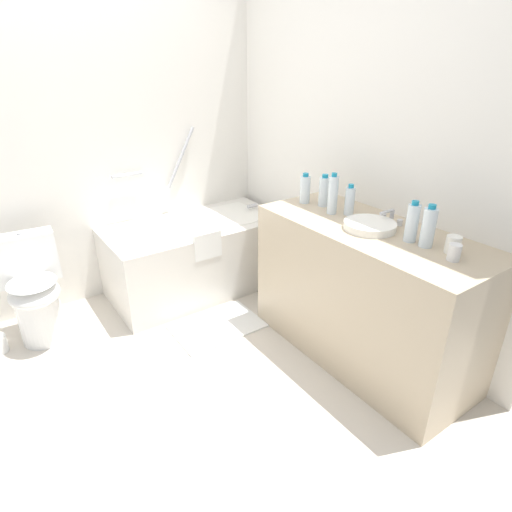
{
  "coord_description": "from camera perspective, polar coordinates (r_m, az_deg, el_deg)",
  "views": [
    {
      "loc": [
        -0.61,
        -2.03,
        1.76
      ],
      "look_at": [
        0.8,
        0.0,
        0.61
      ],
      "focal_mm": 29.65,
      "sensor_mm": 36.0,
      "label": 1
    }
  ],
  "objects": [
    {
      "name": "ground_plane",
      "position": [
        2.75,
        -14.34,
        -15.7
      ],
      "size": [
        4.07,
        4.07,
        0.0
      ],
      "primitive_type": "plane",
      "color": "beige"
    },
    {
      "name": "wall_back_tiled",
      "position": [
        3.36,
        -24.74,
        14.03
      ],
      "size": [
        3.47,
        0.1,
        2.49
      ],
      "primitive_type": "cube",
      "color": "white",
      "rests_on": "ground_plane"
    },
    {
      "name": "wall_right_mirror",
      "position": [
        3.03,
        12.72,
        14.66
      ],
      "size": [
        0.1,
        2.78,
        2.49
      ],
      "primitive_type": "cube",
      "color": "white",
      "rests_on": "ground_plane"
    },
    {
      "name": "bathtub",
      "position": [
        3.5,
        -7.97,
        0.31
      ],
      "size": [
        1.41,
        0.71,
        1.27
      ],
      "color": "silver",
      "rests_on": "ground_plane"
    },
    {
      "name": "toilet",
      "position": [
        3.19,
        -27.77,
        -4.35
      ],
      "size": [
        0.4,
        0.48,
        0.73
      ],
      "rotation": [
        0.0,
        0.0,
        -1.63
      ],
      "color": "white",
      "rests_on": "ground_plane"
    },
    {
      "name": "vanity_counter",
      "position": [
        2.71,
        14.37,
        -5.04
      ],
      "size": [
        0.6,
        1.43,
        0.88
      ],
      "primitive_type": "cube",
      "color": "tan",
      "rests_on": "ground_plane"
    },
    {
      "name": "sink_basin",
      "position": [
        2.49,
        15.11,
        3.98
      ],
      "size": [
        0.3,
        0.3,
        0.04
      ],
      "primitive_type": "cylinder",
      "color": "white",
      "rests_on": "vanity_counter"
    },
    {
      "name": "sink_faucet",
      "position": [
        2.62,
        17.69,
        5.04
      ],
      "size": [
        0.12,
        0.15,
        0.09
      ],
      "color": "silver",
      "rests_on": "vanity_counter"
    },
    {
      "name": "water_bottle_0",
      "position": [
        2.87,
        6.63,
        8.95
      ],
      "size": [
        0.07,
        0.07,
        0.2
      ],
      "color": "silver",
      "rests_on": "vanity_counter"
    },
    {
      "name": "water_bottle_1",
      "position": [
        2.32,
        22.25,
        3.62
      ],
      "size": [
        0.07,
        0.07,
        0.23
      ],
      "color": "silver",
      "rests_on": "vanity_counter"
    },
    {
      "name": "water_bottle_2",
      "position": [
        2.68,
        12.53,
        7.29
      ],
      "size": [
        0.06,
        0.06,
        0.19
      ],
      "color": "silver",
      "rests_on": "vanity_counter"
    },
    {
      "name": "water_bottle_3",
      "position": [
        2.36,
        20.32,
        4.24
      ],
      "size": [
        0.07,
        0.07,
        0.22
      ],
      "color": "silver",
      "rests_on": "vanity_counter"
    },
    {
      "name": "water_bottle_4",
      "position": [
        2.82,
        9.19,
        8.61
      ],
      "size": [
        0.07,
        0.07,
        0.21
      ],
      "color": "silver",
      "rests_on": "vanity_counter"
    },
    {
      "name": "water_bottle_5",
      "position": [
        2.68,
        10.33,
        8.14
      ],
      "size": [
        0.06,
        0.06,
        0.26
      ],
      "color": "silver",
      "rests_on": "vanity_counter"
    },
    {
      "name": "drinking_glass_0",
      "position": [
        2.23,
        25.19,
        0.45
      ],
      "size": [
        0.06,
        0.06,
        0.08
      ],
      "primitive_type": "cylinder",
      "color": "white",
      "rests_on": "vanity_counter"
    },
    {
      "name": "drinking_glass_1",
      "position": [
        2.32,
        25.04,
        1.4
      ],
      "size": [
        0.07,
        0.07,
        0.09
      ],
      "primitive_type": "cylinder",
      "color": "white",
      "rests_on": "vanity_counter"
    },
    {
      "name": "bath_mat",
      "position": [
        3.11,
        -5.26,
        -9.41
      ],
      "size": [
        0.63,
        0.42,
        0.01
      ],
      "primitive_type": "cube",
      "color": "white",
      "rests_on": "ground_plane"
    }
  ]
}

